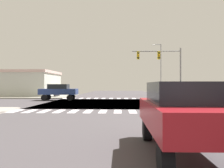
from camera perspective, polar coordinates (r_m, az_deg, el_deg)
The scene contains 10 objects.
ground at distance 22.61m, azimuth 0.98°, elevation -4.84°, with size 90.00×90.00×0.05m.
sidewalk_corner_ne at distance 36.81m, azimuth 22.03°, elevation -2.89°, with size 12.00×12.00×0.14m.
sidewalk_corner_nw at distance 37.08m, azimuth -19.23°, elevation -2.87°, with size 12.00×12.00×0.14m.
crosswalk_near at distance 15.36m, azimuth -0.42°, elevation -6.94°, with size 13.50×2.00×0.01m.
crosswalk_far at distance 29.90m, azimuth 0.74°, elevation -3.65°, with size 13.50×2.00×0.01m.
traffic_signal_mast at distance 30.07m, azimuth 12.47°, elevation 5.61°, with size 6.33×0.55×6.57m.
street_lamp at distance 41.60m, azimuth 11.95°, elevation 4.74°, with size 1.78×0.32×9.15m.
bank_building at distance 39.43m, azimuth -22.73°, elevation 0.11°, with size 13.51×9.25×4.00m.
sedan_farside_2 at distance 6.21m, azimuth 17.16°, elevation -6.58°, with size 1.80×4.30×1.88m.
sedan_crossing_3 at distance 27.00m, azimuth -13.33°, elevation -1.65°, with size 4.30×1.80×1.88m.
Camera 1 is at (0.38, -22.54, 1.81)m, focal length 36.20 mm.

